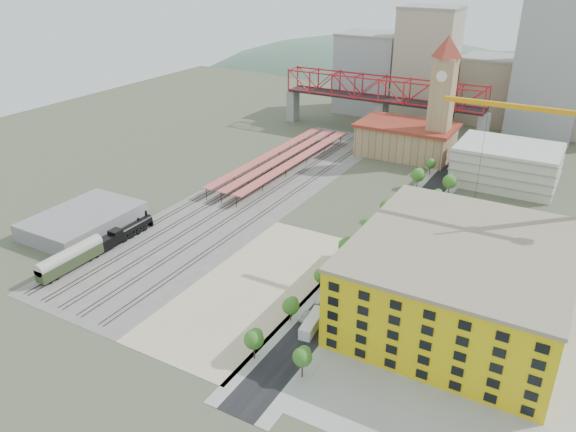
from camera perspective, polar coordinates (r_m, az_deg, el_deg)
The scene contains 32 objects.
ground at distance 162.30m, azimuth 3.99°, elevation -2.28°, with size 400.00×400.00×0.00m, color #474C38.
ballast_strip at distance 192.14m, azimuth -3.39°, elevation 2.28°, with size 36.00×165.00×0.06m, color #605E59.
dirt_lot at distance 140.07m, azimuth -3.21°, elevation -7.07°, with size 28.00×67.00×0.06m, color tan.
street_asphalt at distance 169.62m, azimuth 11.08°, elevation -1.43°, with size 12.00×170.00×0.06m, color black.
sidewalk_west at distance 171.17m, azimuth 9.36°, elevation -1.04°, with size 3.00×170.00×0.04m, color gray.
sidewalk_east at distance 168.23m, azimuth 12.84°, elevation -1.84°, with size 3.00×170.00×0.04m, color gray.
construction_pad at distance 134.28m, azimuth 17.82°, elevation -9.99°, with size 50.00×90.00×0.06m, color gray.
rail_tracks at distance 193.01m, azimuth -3.84°, elevation 2.41°, with size 26.56×160.00×0.18m.
platform_canopies at distance 215.01m, azimuth -0.56°, elevation 5.99°, with size 16.00×80.00×4.12m.
station_hall at distance 232.67m, azimuth 11.89°, elevation 7.65°, with size 38.00×24.00×13.10m.
clock_tower at distance 221.86m, azimuth 15.47°, elevation 12.34°, with size 12.00×12.00×52.00m.
parking_garage at distance 213.04m, azimuth 21.33°, elevation 4.90°, with size 34.00×26.00×14.00m, color silver.
truss_bridge at distance 256.86m, azimuth 9.52°, elevation 12.30°, with size 94.00×9.60×25.60m.
construction_building at distance 129.71m, azimuth 17.08°, elevation -6.28°, with size 44.60×50.60×18.80m.
warehouse at distance 177.47m, azimuth -20.08°, elevation -0.45°, with size 22.00×32.00×5.00m, color gray.
street_trees at distance 161.14m, azimuth 9.89°, elevation -2.84°, with size 15.40×124.40×8.00m.
skyline at distance 282.77m, azimuth 18.69°, elevation 13.34°, with size 133.00×46.00×60.00m.
distant_hills at distance 420.07m, azimuth 25.27°, elevation 1.12°, with size 647.00×264.00×227.00m.
locomotive at distance 167.03m, azimuth -16.20°, elevation -1.62°, with size 3.03×23.38×5.84m.
coach at distance 155.50m, azimuth -21.26°, elevation -4.04°, with size 3.36×19.48×6.11m.
site_trailer_a at distance 124.78m, azimuth 2.48°, elevation -10.83°, with size 2.64×10.01×2.74m, color silver.
site_trailer_b at distance 135.43m, azimuth 5.25°, elevation -7.81°, with size 2.27×8.64×2.36m, color silver.
site_trailer_c at distance 140.96m, azimuth 6.49°, elevation -6.35°, with size 2.59×9.83×2.69m, color silver.
site_trailer_d at distance 150.20m, azimuth 8.25°, elevation -4.36°, with size 2.45×9.31×2.55m, color silver.
car_0 at distance 127.89m, azimuth 1.73°, elevation -10.17°, with size 1.69×4.20×1.43m, color silver.
car_1 at distance 133.90m, azimuth 3.38°, elevation -8.41°, with size 1.46×4.18×1.38m, color #A9AAAE.
car_2 at distance 145.21m, azimuth 5.99°, elevation -5.58°, with size 2.48×5.38×1.50m, color black.
car_3 at distance 185.95m, azimuth 12.11°, elevation 1.15°, with size 1.96×4.82×1.40m, color navy.
car_4 at distance 128.64m, azimuth 4.96°, elevation -10.01°, with size 1.76×4.37×1.49m, color white.
car_5 at distance 135.52m, azimuth 6.60°, elevation -8.05°, with size 1.67×4.79×1.58m, color #ADAFB3.
car_6 at distance 161.85m, azimuth 11.18°, elevation -2.50°, with size 2.63×5.71×1.59m, color black.
car_7 at distance 185.56m, azimuth 13.98°, elevation 0.89°, with size 1.86×4.58×1.33m, color #1B1C4F.
Camera 1 is at (61.28, -130.40, 74.72)m, focal length 35.00 mm.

